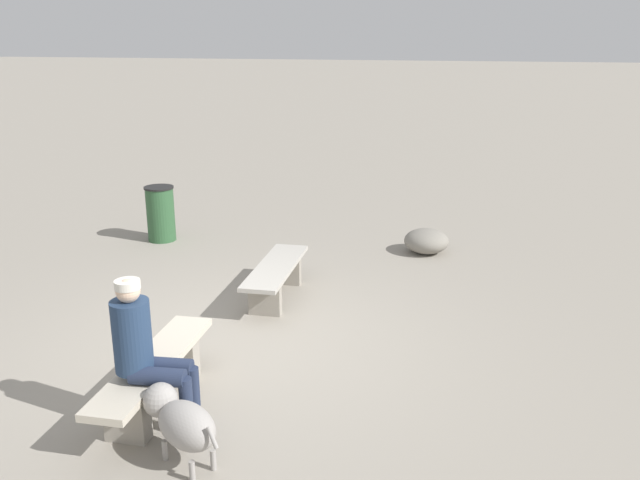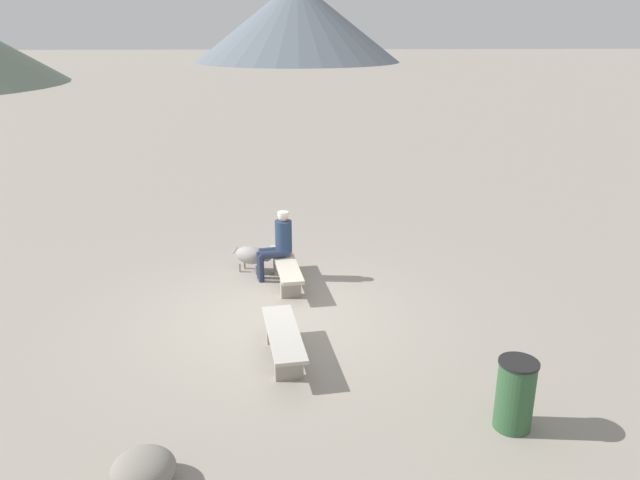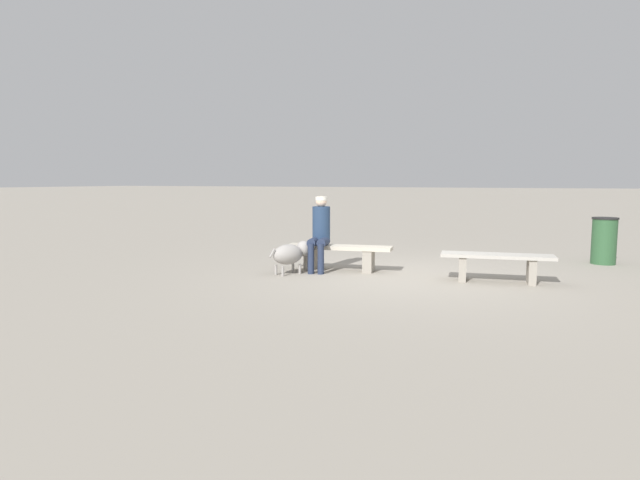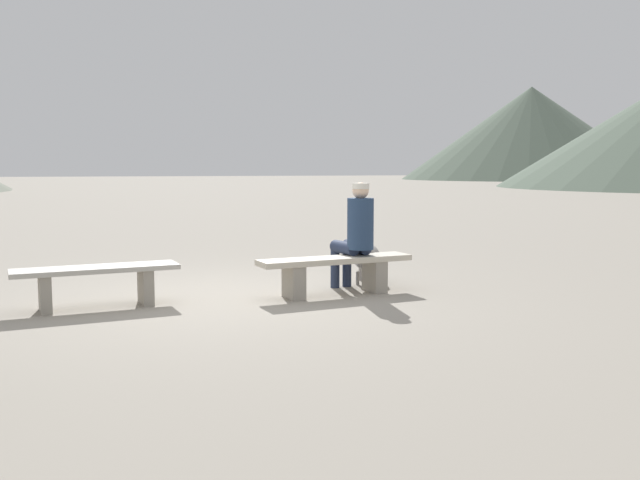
{
  "view_description": "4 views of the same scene",
  "coord_description": "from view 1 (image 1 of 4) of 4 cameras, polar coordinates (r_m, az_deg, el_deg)",
  "views": [
    {
      "loc": [
        5.5,
        2.83,
        3.05
      ],
      "look_at": [
        -1.11,
        0.5,
        0.9
      ],
      "focal_mm": 36.35,
      "sensor_mm": 36.0,
      "label": 1
    },
    {
      "loc": [
        -8.95,
        -0.32,
        4.49
      ],
      "look_at": [
        1.41,
        -0.8,
        0.79
      ],
      "focal_mm": 34.28,
      "sensor_mm": 36.0,
      "label": 2
    },
    {
      "loc": [
        -2.13,
        8.4,
        1.57
      ],
      "look_at": [
        1.4,
        0.32,
        0.58
      ],
      "focal_mm": 30.09,
      "sensor_mm": 36.0,
      "label": 3
    },
    {
      "loc": [
        -1.21,
        -7.7,
        1.47
      ],
      "look_at": [
        1.05,
        -0.25,
        0.65
      ],
      "focal_mm": 39.06,
      "sensor_mm": 36.0,
      "label": 4
    }
  ],
  "objects": [
    {
      "name": "bench_right",
      "position": [
        5.88,
        -14.35,
        -11.35
      ],
      "size": [
        1.86,
        0.63,
        0.44
      ],
      "rotation": [
        0.0,
        0.0,
        0.14
      ],
      "color": "gray",
      "rests_on": "ground"
    },
    {
      "name": "bench_left",
      "position": [
        7.97,
        -3.89,
        -3.07
      ],
      "size": [
        1.72,
        0.67,
        0.44
      ],
      "rotation": [
        0.0,
        0.0,
        0.14
      ],
      "color": "gray",
      "rests_on": "ground"
    },
    {
      "name": "boulder",
      "position": [
        9.84,
        9.34,
        -0.09
      ],
      "size": [
        0.75,
        0.76,
        0.36
      ],
      "primitive_type": "ellipsoid",
      "rotation": [
        0.0,
        0.0,
        0.15
      ],
      "color": "gray",
      "rests_on": "ground"
    },
    {
      "name": "dog",
      "position": [
        5.12,
        -12.18,
        -15.23
      ],
      "size": [
        0.56,
        0.8,
        0.54
      ],
      "rotation": [
        0.0,
        0.0,
        4.27
      ],
      "color": "gray",
      "rests_on": "ground"
    },
    {
      "name": "trash_bin",
      "position": [
        10.57,
        -13.86,
        2.28
      ],
      "size": [
        0.46,
        0.46,
        0.87
      ],
      "color": "#2D5633",
      "rests_on": "ground"
    },
    {
      "name": "ground",
      "position": [
        6.91,
        -7.09,
        -9.53
      ],
      "size": [
        210.0,
        210.0,
        0.06
      ],
      "primitive_type": "cube",
      "color": "gray"
    },
    {
      "name": "seated_person",
      "position": [
        5.4,
        -15.14,
        -9.09
      ],
      "size": [
        0.4,
        0.66,
        1.29
      ],
      "rotation": [
        0.0,
        0.0,
        0.2
      ],
      "color": "navy",
      "rests_on": "ground"
    }
  ]
}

